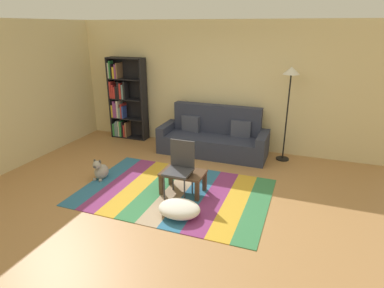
{
  "coord_description": "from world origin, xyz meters",
  "views": [
    {
      "loc": [
        1.79,
        -4.21,
        2.58
      ],
      "look_at": [
        -0.04,
        0.71,
        0.65
      ],
      "focal_mm": 30.29,
      "sensor_mm": 36.0,
      "label": 1
    }
  ],
  "objects_px": {
    "bookshelf": "(124,101)",
    "folding_chair": "(180,164)",
    "tv_remote": "(184,171)",
    "couch": "(214,138)",
    "dog": "(101,171)",
    "coffee_table": "(183,176)",
    "pouf": "(179,209)",
    "standing_lamp": "(290,83)"
  },
  "relations": [
    {
      "from": "bookshelf",
      "to": "folding_chair",
      "type": "height_order",
      "value": "bookshelf"
    },
    {
      "from": "folding_chair",
      "to": "tv_remote",
      "type": "bearing_deg",
      "value": 93.02
    },
    {
      "from": "couch",
      "to": "bookshelf",
      "type": "xyz_separation_m",
      "value": [
        -2.32,
        0.28,
        0.56
      ]
    },
    {
      "from": "dog",
      "to": "folding_chair",
      "type": "xyz_separation_m",
      "value": [
        1.54,
        -0.03,
        0.37
      ]
    },
    {
      "from": "bookshelf",
      "to": "coffee_table",
      "type": "height_order",
      "value": "bookshelf"
    },
    {
      "from": "pouf",
      "to": "couch",
      "type": "bearing_deg",
      "value": 95.76
    },
    {
      "from": "bookshelf",
      "to": "pouf",
      "type": "height_order",
      "value": "bookshelf"
    },
    {
      "from": "couch",
      "to": "pouf",
      "type": "distance_m",
      "value": 2.55
    },
    {
      "from": "coffee_table",
      "to": "folding_chair",
      "type": "relative_size",
      "value": 0.77
    },
    {
      "from": "coffee_table",
      "to": "tv_remote",
      "type": "xyz_separation_m",
      "value": [
        0.01,
        0.01,
        0.08
      ]
    },
    {
      "from": "folding_chair",
      "to": "coffee_table",
      "type": "bearing_deg",
      "value": 97.78
    },
    {
      "from": "dog",
      "to": "tv_remote",
      "type": "distance_m",
      "value": 1.59
    },
    {
      "from": "pouf",
      "to": "tv_remote",
      "type": "height_order",
      "value": "tv_remote"
    },
    {
      "from": "coffee_table",
      "to": "dog",
      "type": "bearing_deg",
      "value": -178.56
    },
    {
      "from": "pouf",
      "to": "dog",
      "type": "xyz_separation_m",
      "value": [
        -1.77,
        0.63,
        0.05
      ]
    },
    {
      "from": "dog",
      "to": "pouf",
      "type": "bearing_deg",
      "value": -19.49
    },
    {
      "from": "coffee_table",
      "to": "tv_remote",
      "type": "relative_size",
      "value": 4.6
    },
    {
      "from": "coffee_table",
      "to": "pouf",
      "type": "relative_size",
      "value": 1.13
    },
    {
      "from": "standing_lamp",
      "to": "folding_chair",
      "type": "distance_m",
      "value": 2.71
    },
    {
      "from": "pouf",
      "to": "tv_remote",
      "type": "bearing_deg",
      "value": 106.21
    },
    {
      "from": "couch",
      "to": "pouf",
      "type": "height_order",
      "value": "couch"
    },
    {
      "from": "standing_lamp",
      "to": "couch",
      "type": "bearing_deg",
      "value": -174.28
    },
    {
      "from": "couch",
      "to": "folding_chair",
      "type": "relative_size",
      "value": 2.51
    },
    {
      "from": "tv_remote",
      "to": "pouf",
      "type": "bearing_deg",
      "value": -94.33
    },
    {
      "from": "folding_chair",
      "to": "pouf",
      "type": "bearing_deg",
      "value": -48.67
    },
    {
      "from": "coffee_table",
      "to": "couch",
      "type": "bearing_deg",
      "value": 91.52
    },
    {
      "from": "pouf",
      "to": "standing_lamp",
      "type": "height_order",
      "value": "standing_lamp"
    },
    {
      "from": "couch",
      "to": "tv_remote",
      "type": "distance_m",
      "value": 1.86
    },
    {
      "from": "bookshelf",
      "to": "standing_lamp",
      "type": "distance_m",
      "value": 3.81
    },
    {
      "from": "dog",
      "to": "standing_lamp",
      "type": "distance_m",
      "value": 3.85
    },
    {
      "from": "tv_remote",
      "to": "standing_lamp",
      "type": "bearing_deg",
      "value": 34.9
    },
    {
      "from": "pouf",
      "to": "dog",
      "type": "bearing_deg",
      "value": 160.51
    },
    {
      "from": "couch",
      "to": "standing_lamp",
      "type": "height_order",
      "value": "standing_lamp"
    },
    {
      "from": "tv_remote",
      "to": "folding_chair",
      "type": "relative_size",
      "value": 0.17
    },
    {
      "from": "folding_chair",
      "to": "couch",
      "type": "bearing_deg",
      "value": 111.72
    },
    {
      "from": "coffee_table",
      "to": "standing_lamp",
      "type": "xyz_separation_m",
      "value": [
        1.39,
        2.01,
        1.25
      ]
    },
    {
      "from": "dog",
      "to": "standing_lamp",
      "type": "height_order",
      "value": "standing_lamp"
    },
    {
      "from": "tv_remote",
      "to": "folding_chair",
      "type": "bearing_deg",
      "value": -128.28
    },
    {
      "from": "folding_chair",
      "to": "dog",
      "type": "bearing_deg",
      "value": -160.48
    },
    {
      "from": "dog",
      "to": "standing_lamp",
      "type": "xyz_separation_m",
      "value": [
        2.95,
        2.05,
        1.39
      ]
    },
    {
      "from": "standing_lamp",
      "to": "coffee_table",
      "type": "bearing_deg",
      "value": -124.62
    },
    {
      "from": "coffee_table",
      "to": "standing_lamp",
      "type": "distance_m",
      "value": 2.74
    }
  ]
}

